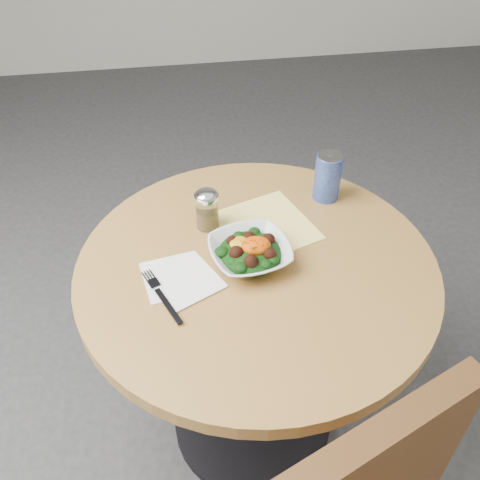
{
  "coord_description": "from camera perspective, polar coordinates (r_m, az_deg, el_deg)",
  "views": [
    {
      "loc": [
        -0.19,
        -0.94,
        1.67
      ],
      "look_at": [
        -0.04,
        0.02,
        0.81
      ],
      "focal_mm": 40.0,
      "sensor_mm": 36.0,
      "label": 1
    }
  ],
  "objects": [
    {
      "name": "ground",
      "position": [
        1.93,
        1.31,
        -18.78
      ],
      "size": [
        6.0,
        6.0,
        0.0
      ],
      "primitive_type": "plane",
      "color": "#2E2E31",
      "rests_on": "ground"
    },
    {
      "name": "table",
      "position": [
        1.47,
        1.64,
        -7.98
      ],
      "size": [
        0.9,
        0.9,
        0.75
      ],
      "color": "black",
      "rests_on": "ground"
    },
    {
      "name": "cloth_napkin",
      "position": [
        1.43,
        2.23,
        1.35
      ],
      "size": [
        0.32,
        0.31,
        0.0
      ],
      "primitive_type": "cube",
      "rotation": [
        0.0,
        0.0,
        0.33
      ],
      "color": "yellow",
      "rests_on": "table"
    },
    {
      "name": "paper_napkins",
      "position": [
        1.29,
        -6.4,
        -4.12
      ],
      "size": [
        0.21,
        0.2,
        0.0
      ],
      "color": "white",
      "rests_on": "table"
    },
    {
      "name": "salad_bowl",
      "position": [
        1.32,
        1.07,
        -1.3
      ],
      "size": [
        0.23,
        0.23,
        0.07
      ],
      "color": "silver",
      "rests_on": "table"
    },
    {
      "name": "fork",
      "position": [
        1.26,
        -8.45,
        -5.76
      ],
      "size": [
        0.09,
        0.19,
        0.0
      ],
      "color": "black",
      "rests_on": "table"
    },
    {
      "name": "spice_shaker",
      "position": [
        1.4,
        -3.54,
        3.28
      ],
      "size": [
        0.06,
        0.06,
        0.11
      ],
      "color": "silver",
      "rests_on": "table"
    },
    {
      "name": "beverage_can",
      "position": [
        1.52,
        9.32,
        6.68
      ],
      "size": [
        0.07,
        0.07,
        0.14
      ],
      "color": "navy",
      "rests_on": "table"
    }
  ]
}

